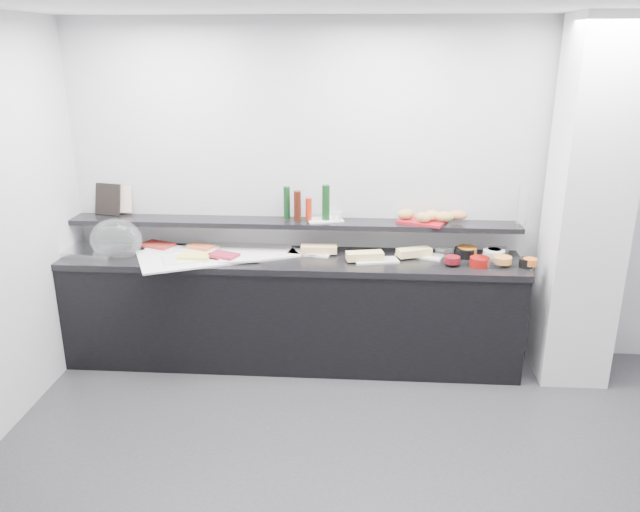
# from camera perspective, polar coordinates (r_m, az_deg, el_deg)

# --- Properties ---
(ground) EXTENTS (5.00, 5.00, 0.00)m
(ground) POSITION_cam_1_polar(r_m,az_deg,el_deg) (3.83, 5.59, -21.77)
(ground) COLOR #2D2D30
(ground) RESTS_ON ground
(back_wall) EXTENTS (5.00, 0.02, 2.70)m
(back_wall) POSITION_cam_1_polar(r_m,az_deg,el_deg) (5.05, 5.57, 5.65)
(back_wall) COLOR #B2B5B9
(back_wall) RESTS_ON ground
(column) EXTENTS (0.50, 0.50, 2.70)m
(column) POSITION_cam_1_polar(r_m,az_deg,el_deg) (4.98, 23.23, 4.05)
(column) COLOR silver
(column) RESTS_ON ground
(buffet_cabinet) EXTENTS (3.60, 0.60, 0.85)m
(buffet_cabinet) POSITION_cam_1_polar(r_m,az_deg,el_deg) (5.08, -2.62, -5.19)
(buffet_cabinet) COLOR black
(buffet_cabinet) RESTS_ON ground
(counter_top) EXTENTS (3.62, 0.62, 0.05)m
(counter_top) POSITION_cam_1_polar(r_m,az_deg,el_deg) (4.92, -2.70, -0.39)
(counter_top) COLOR black
(counter_top) RESTS_ON buffet_cabinet
(wall_shelf) EXTENTS (3.60, 0.25, 0.04)m
(wall_shelf) POSITION_cam_1_polar(r_m,az_deg,el_deg) (5.01, -2.51, 3.03)
(wall_shelf) COLOR black
(wall_shelf) RESTS_ON back_wall
(cloche_base) EXTENTS (0.56, 0.42, 0.04)m
(cloche_base) POSITION_cam_1_polar(r_m,az_deg,el_deg) (5.32, -20.16, 0.46)
(cloche_base) COLOR silver
(cloche_base) RESTS_ON counter_top
(cloche_dome) EXTENTS (0.43, 0.29, 0.34)m
(cloche_dome) POSITION_cam_1_polar(r_m,az_deg,el_deg) (5.18, -18.14, 1.43)
(cloche_dome) COLOR white
(cloche_dome) RESTS_ON cloche_base
(linen_runner) EXTENTS (1.34, 1.02, 0.01)m
(linen_runner) POSITION_cam_1_polar(r_m,az_deg,el_deg) (5.03, -9.35, 0.20)
(linen_runner) COLOR silver
(linen_runner) RESTS_ON counter_top
(platter_meat_a) EXTENTS (0.32, 0.26, 0.01)m
(platter_meat_a) POSITION_cam_1_polar(r_m,az_deg,el_deg) (5.20, -13.96, 0.68)
(platter_meat_a) COLOR white
(platter_meat_a) RESTS_ON linen_runner
(food_meat_a) EXTENTS (0.29, 0.24, 0.02)m
(food_meat_a) POSITION_cam_1_polar(r_m,az_deg,el_deg) (5.25, -14.62, 1.00)
(food_meat_a) COLOR maroon
(food_meat_a) RESTS_ON platter_meat_a
(platter_salmon) EXTENTS (0.29, 0.21, 0.01)m
(platter_salmon) POSITION_cam_1_polar(r_m,az_deg,el_deg) (5.13, -10.95, 0.66)
(platter_salmon) COLOR white
(platter_salmon) RESTS_ON linen_runner
(food_salmon) EXTENTS (0.23, 0.18, 0.02)m
(food_salmon) POSITION_cam_1_polar(r_m,az_deg,el_deg) (5.12, -10.88, 0.83)
(food_salmon) COLOR #D15C2A
(food_salmon) RESTS_ON platter_salmon
(platter_cheese) EXTENTS (0.39, 0.33, 0.01)m
(platter_cheese) POSITION_cam_1_polar(r_m,az_deg,el_deg) (4.91, -12.17, -0.25)
(platter_cheese) COLOR white
(platter_cheese) RESTS_ON linen_runner
(food_cheese) EXTENTS (0.24, 0.15, 0.02)m
(food_cheese) POSITION_cam_1_polar(r_m,az_deg,el_deg) (4.90, -11.44, -0.00)
(food_cheese) COLOR #F1EB5E
(food_cheese) RESTS_ON platter_cheese
(platter_meat_b) EXTENTS (0.35, 0.27, 0.01)m
(platter_meat_b) POSITION_cam_1_polar(r_m,az_deg,el_deg) (4.86, -7.39, -0.16)
(platter_meat_b) COLOR white
(platter_meat_b) RESTS_ON linen_runner
(food_meat_b) EXTENTS (0.26, 0.21, 0.02)m
(food_meat_b) POSITION_cam_1_polar(r_m,az_deg,el_deg) (4.88, -8.80, 0.08)
(food_meat_b) COLOR maroon
(food_meat_b) RESTS_ON platter_meat_b
(sandwich_plate_left) EXTENTS (0.36, 0.21, 0.01)m
(sandwich_plate_left) POSITION_cam_1_polar(r_m,az_deg,el_deg) (4.98, -0.97, 0.27)
(sandwich_plate_left) COLOR white
(sandwich_plate_left) RESTS_ON counter_top
(sandwich_food_left) EXTENTS (0.29, 0.13, 0.06)m
(sandwich_food_left) POSITION_cam_1_polar(r_m,az_deg,el_deg) (4.96, -0.10, 0.65)
(sandwich_food_left) COLOR #E3B577
(sandwich_food_left) RESTS_ON sandwich_plate_left
(tongs_left) EXTENTS (0.16, 0.02, 0.01)m
(tongs_left) POSITION_cam_1_polar(r_m,az_deg,el_deg) (4.90, -0.26, 0.09)
(tongs_left) COLOR #B8BCBF
(tongs_left) RESTS_ON sandwich_plate_left
(sandwich_plate_mid) EXTENTS (0.35, 0.21, 0.01)m
(sandwich_plate_mid) POSITION_cam_1_polar(r_m,az_deg,el_deg) (4.82, 5.17, -0.42)
(sandwich_plate_mid) COLOR silver
(sandwich_plate_mid) RESTS_ON counter_top
(sandwich_food_mid) EXTENTS (0.30, 0.17, 0.06)m
(sandwich_food_mid) POSITION_cam_1_polar(r_m,az_deg,el_deg) (4.81, 4.11, 0.02)
(sandwich_food_mid) COLOR #DFC575
(sandwich_food_mid) RESTS_ON sandwich_plate_mid
(tongs_mid) EXTENTS (0.15, 0.07, 0.01)m
(tongs_mid) POSITION_cam_1_polar(r_m,az_deg,el_deg) (4.84, 4.71, -0.21)
(tongs_mid) COLOR silver
(tongs_mid) RESTS_ON sandwich_plate_mid
(sandwich_plate_right) EXTENTS (0.39, 0.27, 0.01)m
(sandwich_plate_right) POSITION_cam_1_polar(r_m,az_deg,el_deg) (5.00, 9.09, 0.10)
(sandwich_plate_right) COLOR white
(sandwich_plate_right) RESTS_ON counter_top
(sandwich_food_right) EXTENTS (0.29, 0.19, 0.06)m
(sandwich_food_right) POSITION_cam_1_polar(r_m,az_deg,el_deg) (4.94, 8.60, 0.35)
(sandwich_food_right) COLOR #E6CE78
(sandwich_food_right) RESTS_ON sandwich_plate_right
(tongs_right) EXTENTS (0.14, 0.09, 0.01)m
(tongs_right) POSITION_cam_1_polar(r_m,az_deg,el_deg) (4.93, 7.99, 0.04)
(tongs_right) COLOR #ACAFB3
(tongs_right) RESTS_ON sandwich_plate_right
(bowl_glass_fruit) EXTENTS (0.15, 0.15, 0.07)m
(bowl_glass_fruit) POSITION_cam_1_polar(r_m,az_deg,el_deg) (4.98, 11.30, 0.24)
(bowl_glass_fruit) COLOR silver
(bowl_glass_fruit) RESTS_ON counter_top
(fill_glass_fruit) EXTENTS (0.16, 0.16, 0.05)m
(fill_glass_fruit) POSITION_cam_1_polar(r_m,az_deg,el_deg) (5.06, 13.29, 0.53)
(fill_glass_fruit) COLOR orange
(fill_glass_fruit) RESTS_ON bowl_glass_fruit
(bowl_black_jam) EXTENTS (0.19, 0.19, 0.07)m
(bowl_black_jam) POSITION_cam_1_polar(r_m,az_deg,el_deg) (5.03, 13.06, 0.31)
(bowl_black_jam) COLOR black
(bowl_black_jam) RESTS_ON counter_top
(fill_black_jam) EXTENTS (0.12, 0.12, 0.05)m
(fill_black_jam) POSITION_cam_1_polar(r_m,az_deg,el_deg) (5.06, 15.67, 0.34)
(fill_black_jam) COLOR #54160C
(fill_black_jam) RESTS_ON bowl_black_jam
(bowl_glass_cream) EXTENTS (0.19, 0.19, 0.07)m
(bowl_glass_cream) POSITION_cam_1_polar(r_m,az_deg,el_deg) (5.11, 15.98, 0.33)
(bowl_glass_cream) COLOR white
(bowl_glass_cream) RESTS_ON counter_top
(fill_glass_cream) EXTENTS (0.22, 0.22, 0.05)m
(fill_glass_cream) POSITION_cam_1_polar(r_m,az_deg,el_deg) (5.03, 15.61, 0.25)
(fill_glass_cream) COLOR silver
(fill_glass_cream) RESTS_ON bowl_glass_cream
(bowl_red_jam) EXTENTS (0.18, 0.18, 0.07)m
(bowl_red_jam) POSITION_cam_1_polar(r_m,az_deg,el_deg) (4.84, 14.39, -0.53)
(bowl_red_jam) COLOR maroon
(bowl_red_jam) RESTS_ON counter_top
(fill_red_jam) EXTENTS (0.12, 0.12, 0.05)m
(fill_red_jam) POSITION_cam_1_polar(r_m,az_deg,el_deg) (4.81, 12.00, -0.34)
(fill_red_jam) COLOR #5B0D13
(fill_red_jam) RESTS_ON bowl_red_jam
(bowl_glass_salmon) EXTENTS (0.22, 0.22, 0.07)m
(bowl_glass_salmon) POSITION_cam_1_polar(r_m,az_deg,el_deg) (4.87, 15.29, -0.48)
(bowl_glass_salmon) COLOR white
(bowl_glass_salmon) RESTS_ON counter_top
(fill_glass_salmon) EXTENTS (0.18, 0.18, 0.05)m
(fill_glass_salmon) POSITION_cam_1_polar(r_m,az_deg,el_deg) (4.90, 16.35, -0.35)
(fill_glass_salmon) COLOR orange
(fill_glass_salmon) RESTS_ON bowl_glass_salmon
(bowl_black_fruit) EXTENTS (0.12, 0.12, 0.07)m
(bowl_black_fruit) POSITION_cam_1_polar(r_m,az_deg,el_deg) (4.92, 18.32, -0.59)
(bowl_black_fruit) COLOR black
(bowl_black_fruit) RESTS_ON counter_top
(fill_black_fruit) EXTENTS (0.10, 0.10, 0.05)m
(fill_black_fruit) POSITION_cam_1_polar(r_m,az_deg,el_deg) (4.92, 18.66, -0.50)
(fill_black_fruit) COLOR #D0631C
(fill_black_fruit) RESTS_ON bowl_black_fruit
(framed_print) EXTENTS (0.24, 0.12, 0.26)m
(framed_print) POSITION_cam_1_polar(r_m,az_deg,el_deg) (5.44, -18.83, 4.93)
(framed_print) COLOR black
(framed_print) RESTS_ON wall_shelf
(print_art) EXTENTS (0.16, 0.06, 0.22)m
(print_art) POSITION_cam_1_polar(r_m,az_deg,el_deg) (5.41, -17.66, 4.97)
(print_art) COLOR #CAA191
(print_art) RESTS_ON framed_print
(condiment_tray) EXTENTS (0.31, 0.24, 0.01)m
(condiment_tray) POSITION_cam_1_polar(r_m,az_deg,el_deg) (5.00, 0.45, 3.34)
(condiment_tray) COLOR white
(condiment_tray) RESTS_ON wall_shelf
(bottle_green_a) EXTENTS (0.07, 0.07, 0.26)m
(bottle_green_a) POSITION_cam_1_polar(r_m,az_deg,el_deg) (4.99, -3.05, 4.89)
(bottle_green_a) COLOR #0D3315
(bottle_green_a) RESTS_ON condiment_tray
(bottle_brown) EXTENTS (0.06, 0.06, 0.24)m
(bottle_brown) POSITION_cam_1_polar(r_m,az_deg,el_deg) (4.93, -2.08, 4.60)
(bottle_brown) COLOR #331209
(bottle_brown) RESTS_ON condiment_tray
(bottle_green_b) EXTENTS (0.07, 0.07, 0.28)m
(bottle_green_b) POSITION_cam_1_polar(r_m,az_deg,el_deg) (4.95, 0.54, 4.91)
(bottle_green_b) COLOR black
(bottle_green_b) RESTS_ON condiment_tray
(bottle_hot) EXTENTS (0.06, 0.06, 0.18)m
(bottle_hot) POSITION_cam_1_polar(r_m,az_deg,el_deg) (4.95, -1.05, 4.31)
(bottle_hot) COLOR #A91E0C
(bottle_hot) RESTS_ON condiment_tray
(shaker_salt) EXTENTS (0.04, 0.04, 0.07)m
(shaker_salt) POSITION_cam_1_polar(r_m,az_deg,el_deg) (4.96, 1.26, 3.68)
(shaker_salt) COLOR silver
(shaker_salt) RESTS_ON condiment_tray
(shaker_pepper) EXTENTS (0.04, 0.04, 0.07)m
(shaker_pepper) POSITION_cam_1_polar(r_m,az_deg,el_deg) (4.96, 1.80, 3.68)
(shaker_pepper) COLOR silver
(shaker_pepper) RESTS_ON condiment_tray
(bread_tray) EXTENTS (0.42, 0.37, 0.02)m
(bread_tray) POSITION_cam_1_polar(r_m,az_deg,el_deg) (5.01, 9.34, 3.17)
(bread_tray) COLOR maroon
(bread_tray) RESTS_ON wall_shelf
(bread_roll_nw) EXTENTS (0.16, 0.12, 0.08)m
(bread_roll_nw) POSITION_cam_1_polar(r_m,az_deg,el_deg) (5.00, 7.86, 3.80)
(bread_roll_nw) COLOR #AC8941
(bread_roll_nw) RESTS_ON bread_tray
(bread_roll_ne) EXTENTS (0.16, 0.10, 0.08)m
(bread_roll_ne) POSITION_cam_1_polar(r_m,az_deg,el_deg) (5.04, 12.46, 3.67)
(bread_roll_ne) COLOR #C07949
(bread_roll_ne) RESTS_ON bread_tray
(bread_roll_s) EXTENTS (0.14, 0.11, 0.08)m
(bread_roll_s) POSITION_cam_1_polar(r_m,az_deg,el_deg) (4.93, 9.44, 3.50)
(bread_roll_s) COLOR #B99146
(bread_roll_s) RESTS_ON bread_tray
(bread_roll_se) EXTENTS (0.15, 0.10, 0.08)m
(bread_roll_se) POSITION_cam_1_polar(r_m,az_deg,el_deg) (4.98, 11.34, 3.55)
(bread_roll_se) COLOR #B79345
(bread_roll_se) RESTS_ON bread_tray
(bread_roll_midw) EXTENTS (0.15, 0.12, 0.08)m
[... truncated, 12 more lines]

